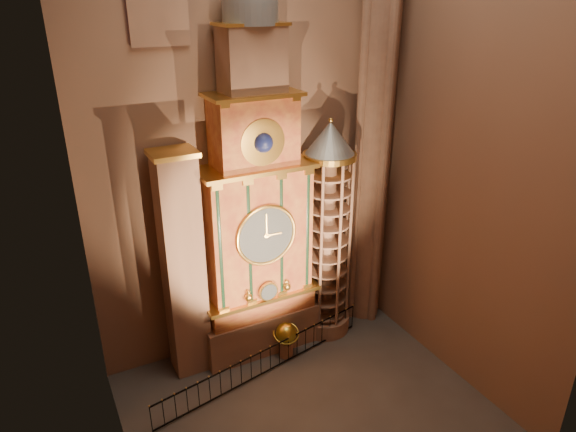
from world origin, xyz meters
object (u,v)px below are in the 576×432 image
stair_turret (327,234)px  iron_railing (266,361)px  celestial_globe (286,337)px  astronomical_clock (256,219)px  portrait_tower (183,267)px

stair_turret → iron_railing: size_ratio=1.01×
celestial_globe → astronomical_clock: bearing=118.9°
celestial_globe → iron_railing: celestial_globe is taller
astronomical_clock → portrait_tower: size_ratio=1.64×
astronomical_clock → stair_turret: astronomical_clock is taller
celestial_globe → iron_railing: bearing=-153.2°
portrait_tower → stair_turret: bearing=-2.3°
celestial_globe → stair_turret: bearing=21.8°
portrait_tower → iron_railing: (2.76, -2.08, -4.46)m
celestial_globe → iron_railing: (-1.39, -0.70, -0.37)m
celestial_globe → portrait_tower: bearing=161.6°
celestial_globe → iron_railing: size_ratio=0.16×
stair_turret → portrait_tower: bearing=177.7°
astronomical_clock → stair_turret: size_ratio=1.55×
astronomical_clock → celestial_globe: size_ratio=9.45×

